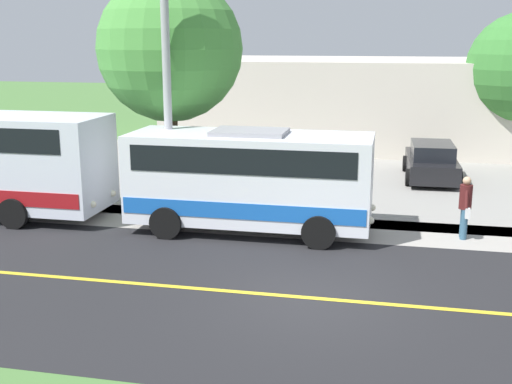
% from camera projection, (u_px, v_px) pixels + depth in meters
% --- Properties ---
extents(ground_plane, '(120.00, 120.00, 0.00)m').
position_uv_depth(ground_plane, '(310.00, 298.00, 13.61)').
color(ground_plane, '#477238').
extents(road_surface, '(8.00, 100.00, 0.01)m').
position_uv_depth(road_surface, '(310.00, 298.00, 13.61)').
color(road_surface, black).
rests_on(road_surface, ground).
extents(sidewalk, '(2.40, 100.00, 0.01)m').
position_uv_depth(sidewalk, '(333.00, 228.00, 18.55)').
color(sidewalk, '#9E9991').
rests_on(sidewalk, ground).
extents(parking_lot_surface, '(14.00, 36.00, 0.01)m').
position_uv_depth(parking_lot_surface, '(427.00, 180.00, 24.79)').
color(parking_lot_surface, gray).
rests_on(parking_lot_surface, ground).
extents(road_centre_line, '(0.16, 100.00, 0.00)m').
position_uv_depth(road_centre_line, '(310.00, 298.00, 13.60)').
color(road_centre_line, gold).
rests_on(road_centre_line, ground).
extents(shuttle_bus_front, '(2.65, 6.89, 2.91)m').
position_uv_depth(shuttle_bus_front, '(250.00, 176.00, 17.97)').
color(shuttle_bus_front, white).
rests_on(shuttle_bus_front, ground).
extents(pedestrian_waiting, '(0.72, 0.34, 1.74)m').
position_uv_depth(pedestrian_waiting, '(465.00, 205.00, 17.44)').
color(pedestrian_waiting, '#335972').
rests_on(pedestrian_waiting, ground).
extents(street_light_pole, '(1.97, 0.24, 8.47)m').
position_uv_depth(street_light_pole, '(165.00, 65.00, 18.13)').
color(street_light_pole, '#9E9EA3').
rests_on(street_light_pole, ground).
extents(parked_car_near, '(4.44, 2.10, 1.45)m').
position_uv_depth(parked_car_near, '(431.00, 162.00, 24.83)').
color(parked_car_near, black).
rests_on(parked_car_near, ground).
extents(tree_curbside, '(4.70, 4.70, 7.39)m').
position_uv_depth(tree_curbside, '(170.00, 49.00, 20.58)').
color(tree_curbside, '#4C3826').
rests_on(tree_curbside, ground).
extents(commercial_building, '(10.00, 21.94, 4.30)m').
position_uv_depth(commercial_building, '(391.00, 101.00, 33.15)').
color(commercial_building, beige).
rests_on(commercial_building, ground).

